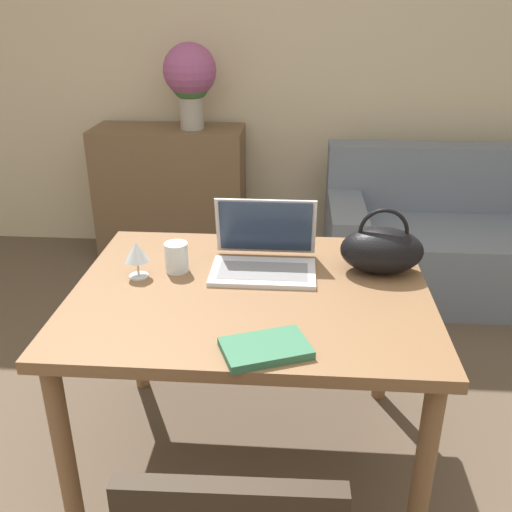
# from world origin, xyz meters

# --- Properties ---
(wall_back) EXTENTS (10.00, 0.06, 2.70)m
(wall_back) POSITION_xyz_m (0.00, 2.70, 1.35)
(wall_back) COLOR beige
(wall_back) RESTS_ON ground_plane
(dining_table) EXTENTS (1.19, 0.95, 0.74)m
(dining_table) POSITION_xyz_m (0.05, 0.56, 0.65)
(dining_table) COLOR brown
(dining_table) RESTS_ON ground_plane
(couch) EXTENTS (1.65, 0.82, 0.82)m
(couch) POSITION_xyz_m (1.21, 2.09, 0.29)
(couch) COLOR slate
(couch) RESTS_ON ground_plane
(sideboard) EXTENTS (0.96, 0.40, 0.88)m
(sideboard) POSITION_xyz_m (-0.63, 2.43, 0.44)
(sideboard) COLOR brown
(sideboard) RESTS_ON ground_plane
(laptop) EXTENTS (0.37, 0.29, 0.24)m
(laptop) POSITION_xyz_m (0.08, 0.74, 0.80)
(laptop) COLOR silver
(laptop) RESTS_ON dining_table
(drinking_glass) EXTENTS (0.08, 0.08, 0.11)m
(drinking_glass) POSITION_xyz_m (-0.23, 0.68, 0.79)
(drinking_glass) COLOR silver
(drinking_glass) RESTS_ON dining_table
(wine_glass) EXTENTS (0.08, 0.08, 0.13)m
(wine_glass) POSITION_xyz_m (-0.35, 0.62, 0.83)
(wine_glass) COLOR silver
(wine_glass) RESTS_ON dining_table
(handbag) EXTENTS (0.29, 0.19, 0.24)m
(handbag) POSITION_xyz_m (0.50, 0.73, 0.82)
(handbag) COLOR black
(handbag) RESTS_ON dining_table
(flower_vase) EXTENTS (0.32, 0.32, 0.51)m
(flower_vase) POSITION_xyz_m (-0.47, 2.41, 1.19)
(flower_vase) COLOR #9E998E
(flower_vase) RESTS_ON sideboard
(book) EXTENTS (0.27, 0.23, 0.02)m
(book) POSITION_xyz_m (0.12, 0.19, 0.75)
(book) COLOR #336B4C
(book) RESTS_ON dining_table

